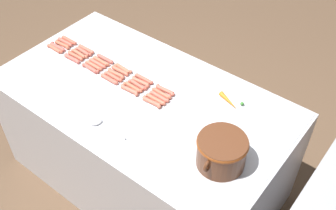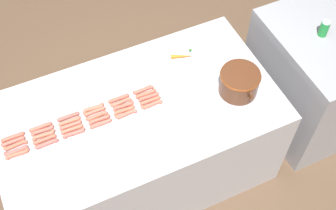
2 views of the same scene
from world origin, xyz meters
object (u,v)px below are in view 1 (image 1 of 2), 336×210
object	(u,v)px
hot_dog_15	(116,74)
hot_dog_29	(152,102)
hot_dog_17	(159,97)
hot_dog_25	(72,59)
hot_dog_0	(69,40)
hot_dog_6	(65,42)
carrot	(230,101)
hot_dog_9	(120,71)
hot_dog_2	(105,59)
hot_dog_8	(101,61)
hot_dog_19	(75,56)
hot_dog_10	(141,82)
hot_dog_14	(97,63)
hot_dog_13	(79,54)
hot_dog_28	(130,90)
hot_dog_22	(133,87)
hot_dog_11	(162,93)
hot_dog_18	(58,47)
hot_dog_23	(156,99)
hot_dog_1	(86,49)
hot_dog_3	(123,69)
hot_dog_21	(113,77)
hot_dog_4	(144,79)
hot_dog_16	(137,85)
hot_dog_5	(165,90)
hot_dog_12	(62,45)
serving_spoon	(103,124)
hot_dog_26	(90,68)
hot_dog_20	(94,66)
hot_dog_24	(55,49)
bean_pot	(222,150)
hot_dog_27	(109,79)
hot_dog_7	(83,52)

from	to	relation	value
hot_dog_15	hot_dog_29	distance (m)	0.38
hot_dog_17	hot_dog_25	distance (m)	0.74
hot_dog_25	hot_dog_29	size ratio (longest dim) A/B	1.00
hot_dog_0	hot_dog_6	xyz separation A→B (m)	(0.03, -0.01, 0.00)
carrot	hot_dog_9	bearing A→B (deg)	-75.15
hot_dog_25	carrot	xyz separation A→B (m)	(-0.31, 1.12, 0.00)
hot_dog_2	hot_dog_8	size ratio (longest dim) A/B	1.00
hot_dog_6	carrot	distance (m)	1.32
hot_dog_15	hot_dog_19	bearing A→B (deg)	-84.84
hot_dog_10	hot_dog_29	size ratio (longest dim) A/B	1.00
hot_dog_14	hot_dog_0	bearing A→B (deg)	-100.55
hot_dog_13	hot_dog_28	xyz separation A→B (m)	(0.07, 0.55, 0.00)
hot_dog_22	hot_dog_11	bearing A→B (deg)	109.76
hot_dog_18	hot_dog_23	xyz separation A→B (m)	(-0.00, 0.93, 0.00)
hot_dog_1	hot_dog_3	size ratio (longest dim) A/B	1.00
hot_dog_21	hot_dog_18	bearing A→B (deg)	-89.80
hot_dog_11	hot_dog_28	distance (m)	0.21
hot_dog_2	hot_dog_15	bearing A→B (deg)	67.09
hot_dog_3	hot_dog_4	bearing A→B (deg)	91.51
hot_dog_16	hot_dog_0	bearing A→B (deg)	-95.20
hot_dog_16	hot_dog_29	distance (m)	0.19
hot_dog_5	hot_dog_13	size ratio (longest dim) A/B	1.00
hot_dog_23	hot_dog_12	bearing A→B (deg)	-92.15
hot_dog_28	hot_dog_18	bearing A→B (deg)	-92.47
hot_dog_28	serving_spoon	distance (m)	0.33
hot_dog_26	hot_dog_28	world-z (taller)	same
hot_dog_12	hot_dog_20	distance (m)	0.36
hot_dog_4	hot_dog_6	size ratio (longest dim) A/B	1.00
hot_dog_21	hot_dog_11	bearing A→B (deg)	100.57
hot_dog_18	serving_spoon	xyz separation A→B (m)	(0.35, 0.81, -0.01)
hot_dog_2	hot_dog_19	xyz separation A→B (m)	(0.11, -0.19, 0.00)
hot_dog_6	hot_dog_10	size ratio (longest dim) A/B	1.00
hot_dog_0	hot_dog_29	distance (m)	0.93
hot_dog_4	hot_dog_8	size ratio (longest dim) A/B	1.00
hot_dog_25	hot_dog_12	bearing A→B (deg)	-111.47
hot_dog_23	hot_dog_24	xyz separation A→B (m)	(0.03, -0.92, 0.00)
hot_dog_11	hot_dog_25	xyz separation A→B (m)	(0.10, -0.73, 0.00)
hot_dog_17	hot_dog_5	bearing A→B (deg)	-172.21
hot_dog_3	hot_dog_22	size ratio (longest dim) A/B	1.00
hot_dog_11	bean_pot	bearing A→B (deg)	68.81
hot_dog_6	serving_spoon	size ratio (longest dim) A/B	0.58
hot_dog_23	hot_dog_27	xyz separation A→B (m)	(0.04, -0.37, 0.00)
serving_spoon	hot_dog_4	bearing A→B (deg)	-170.88
hot_dog_1	hot_dog_29	distance (m)	0.75
hot_dog_10	hot_dog_21	xyz separation A→B (m)	(0.07, -0.18, 0.00)
hot_dog_10	hot_dog_25	size ratio (longest dim) A/B	1.00
hot_dog_24	hot_dog_23	bearing A→B (deg)	92.05
hot_dog_13	hot_dog_18	distance (m)	0.19
hot_dog_4	hot_dog_7	distance (m)	0.55
hot_dog_1	hot_dog_21	bearing A→B (deg)	74.30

